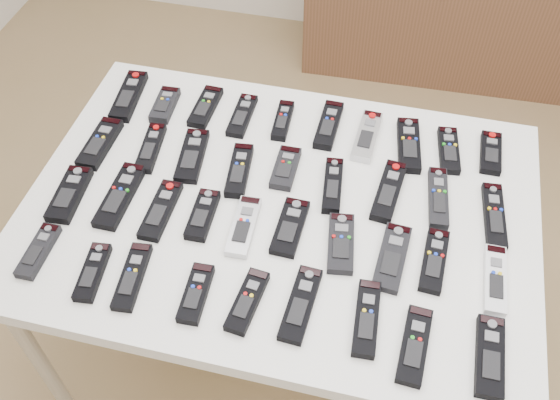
% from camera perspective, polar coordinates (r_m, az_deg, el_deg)
% --- Properties ---
extents(ground, '(4.00, 4.00, 0.00)m').
position_cam_1_polar(ground, '(2.16, 2.27, -15.60)').
color(ground, olive).
rests_on(ground, ground).
extents(table, '(1.25, 0.88, 0.78)m').
position_cam_1_polar(table, '(1.58, -0.00, -1.84)').
color(table, white).
rests_on(table, ground).
extents(remote_0, '(0.08, 0.21, 0.02)m').
position_cam_1_polar(remote_0, '(1.86, -13.65, 9.23)').
color(remote_0, black).
rests_on(remote_0, table).
extents(remote_1, '(0.06, 0.14, 0.02)m').
position_cam_1_polar(remote_1, '(1.81, -10.48, 8.54)').
color(remote_1, black).
rests_on(remote_1, table).
extents(remote_2, '(0.06, 0.16, 0.02)m').
position_cam_1_polar(remote_2, '(1.79, -6.82, 8.46)').
color(remote_2, black).
rests_on(remote_2, table).
extents(remote_3, '(0.05, 0.17, 0.02)m').
position_cam_1_polar(remote_3, '(1.75, -3.48, 7.71)').
color(remote_3, black).
rests_on(remote_3, table).
extents(remote_4, '(0.05, 0.15, 0.02)m').
position_cam_1_polar(remote_4, '(1.73, 0.25, 7.28)').
color(remote_4, black).
rests_on(remote_4, table).
extents(remote_5, '(0.05, 0.18, 0.02)m').
position_cam_1_polar(remote_5, '(1.72, 4.47, 6.84)').
color(remote_5, black).
rests_on(remote_5, table).
extents(remote_6, '(0.06, 0.18, 0.02)m').
position_cam_1_polar(remote_6, '(1.70, 7.94, 5.79)').
color(remote_6, '#B7B7BC').
rests_on(remote_6, table).
extents(remote_7, '(0.08, 0.20, 0.02)m').
position_cam_1_polar(remote_7, '(1.69, 11.69, 4.93)').
color(remote_7, black).
rests_on(remote_7, table).
extents(remote_8, '(0.07, 0.17, 0.02)m').
position_cam_1_polar(remote_8, '(1.71, 15.17, 4.40)').
color(remote_8, black).
rests_on(remote_8, table).
extents(remote_9, '(0.05, 0.15, 0.02)m').
position_cam_1_polar(remote_9, '(1.73, 18.71, 4.10)').
color(remote_9, black).
rests_on(remote_9, table).
extents(remote_10, '(0.06, 0.18, 0.02)m').
position_cam_1_polar(remote_10, '(1.73, -16.13, 5.01)').
color(remote_10, black).
rests_on(remote_10, table).
extents(remote_11, '(0.07, 0.18, 0.02)m').
position_cam_1_polar(remote_11, '(1.69, -11.73, 4.69)').
color(remote_11, black).
rests_on(remote_11, table).
extents(remote_12, '(0.08, 0.19, 0.02)m').
position_cam_1_polar(remote_12, '(1.65, -8.04, 4.03)').
color(remote_12, black).
rests_on(remote_12, table).
extents(remote_13, '(0.07, 0.18, 0.02)m').
position_cam_1_polar(remote_13, '(1.60, -3.75, 2.72)').
color(remote_13, black).
rests_on(remote_13, table).
extents(remote_14, '(0.06, 0.14, 0.02)m').
position_cam_1_polar(remote_14, '(1.60, 0.51, 2.94)').
color(remote_14, black).
rests_on(remote_14, table).
extents(remote_15, '(0.06, 0.18, 0.02)m').
position_cam_1_polar(remote_15, '(1.57, 4.84, 1.33)').
color(remote_15, black).
rests_on(remote_15, table).
extents(remote_16, '(0.07, 0.20, 0.02)m').
position_cam_1_polar(remote_16, '(1.57, 9.91, 0.81)').
color(remote_16, black).
rests_on(remote_16, table).
extents(remote_17, '(0.06, 0.19, 0.02)m').
position_cam_1_polar(remote_17, '(1.58, 14.26, 0.21)').
color(remote_17, black).
rests_on(remote_17, table).
extents(remote_18, '(0.06, 0.20, 0.02)m').
position_cam_1_polar(remote_18, '(1.59, 18.99, -1.36)').
color(remote_18, black).
rests_on(remote_18, table).
extents(remote_19, '(0.07, 0.18, 0.02)m').
position_cam_1_polar(remote_19, '(1.63, -18.69, 0.51)').
color(remote_19, black).
rests_on(remote_19, table).
extents(remote_20, '(0.06, 0.21, 0.02)m').
position_cam_1_polar(remote_20, '(1.59, -14.42, 0.39)').
color(remote_20, black).
rests_on(remote_20, table).
extents(remote_21, '(0.05, 0.18, 0.02)m').
position_cam_1_polar(remote_21, '(1.54, -10.85, -0.91)').
color(remote_21, black).
rests_on(remote_21, table).
extents(remote_22, '(0.06, 0.15, 0.02)m').
position_cam_1_polar(remote_22, '(1.51, -7.09, -1.36)').
color(remote_22, black).
rests_on(remote_22, table).
extents(remote_23, '(0.06, 0.18, 0.02)m').
position_cam_1_polar(remote_23, '(1.48, -3.34, -2.43)').
color(remote_23, '#B7B7BC').
rests_on(remote_23, table).
extents(remote_24, '(0.06, 0.17, 0.02)m').
position_cam_1_polar(remote_24, '(1.48, 0.92, -2.50)').
color(remote_24, black).
rests_on(remote_24, table).
extents(remote_25, '(0.08, 0.17, 0.02)m').
position_cam_1_polar(remote_25, '(1.45, 5.58, -3.97)').
color(remote_25, black).
rests_on(remote_25, table).
extents(remote_26, '(0.07, 0.19, 0.02)m').
position_cam_1_polar(remote_26, '(1.45, 10.20, -5.19)').
color(remote_26, black).
rests_on(remote_26, table).
extents(remote_27, '(0.06, 0.17, 0.02)m').
position_cam_1_polar(remote_27, '(1.46, 13.92, -5.40)').
color(remote_27, black).
rests_on(remote_27, table).
extents(remote_28, '(0.05, 0.18, 0.02)m').
position_cam_1_polar(remote_28, '(1.47, 19.06, -6.90)').
color(remote_28, silver).
rests_on(remote_28, table).
extents(remote_29, '(0.05, 0.15, 0.02)m').
position_cam_1_polar(remote_29, '(1.54, -21.22, -4.37)').
color(remote_29, black).
rests_on(remote_29, table).
extents(remote_30, '(0.06, 0.15, 0.02)m').
position_cam_1_polar(remote_30, '(1.46, -16.76, -6.34)').
color(remote_30, black).
rests_on(remote_30, table).
extents(remote_31, '(0.06, 0.18, 0.02)m').
position_cam_1_polar(remote_31, '(1.43, -13.36, -6.83)').
color(remote_31, black).
rests_on(remote_31, table).
extents(remote_32, '(0.06, 0.15, 0.02)m').
position_cam_1_polar(remote_32, '(1.38, -7.70, -8.47)').
color(remote_32, black).
rests_on(remote_32, table).
extents(remote_33, '(0.06, 0.16, 0.02)m').
position_cam_1_polar(remote_33, '(1.36, -3.00, -9.22)').
color(remote_33, black).
rests_on(remote_33, table).
extents(remote_34, '(0.06, 0.19, 0.02)m').
position_cam_1_polar(remote_34, '(1.36, 1.90, -9.50)').
color(remote_34, black).
rests_on(remote_34, table).
extents(remote_35, '(0.06, 0.18, 0.02)m').
position_cam_1_polar(remote_35, '(1.35, 7.92, -10.66)').
color(remote_35, black).
rests_on(remote_35, table).
extents(remote_36, '(0.06, 0.18, 0.02)m').
position_cam_1_polar(remote_36, '(1.34, 12.19, -12.87)').
color(remote_36, black).
rests_on(remote_36, table).
extents(remote_37, '(0.06, 0.18, 0.02)m').
position_cam_1_polar(remote_37, '(1.37, 18.64, -13.41)').
color(remote_37, black).
rests_on(remote_37, table).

